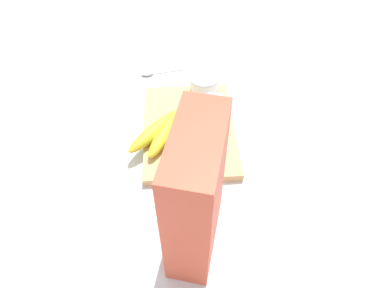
{
  "coord_description": "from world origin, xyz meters",
  "views": [
    {
      "loc": [
        0.61,
        -0.03,
        0.66
      ],
      "look_at": [
        0.1,
        0.0,
        0.07
      ],
      "focal_mm": 33.34,
      "sensor_mm": 36.0,
      "label": 1
    }
  ],
  "objects_px": {
    "yogurt_cup_back": "(212,118)",
    "cutting_board": "(189,130)",
    "banana_bunch": "(165,132)",
    "spoon": "(156,72)",
    "cereal_box": "(196,197)",
    "yogurt_cup_front": "(204,93)"
  },
  "relations": [
    {
      "from": "cereal_box",
      "to": "banana_bunch",
      "type": "distance_m",
      "value": 0.28
    },
    {
      "from": "banana_bunch",
      "to": "cereal_box",
      "type": "bearing_deg",
      "value": 11.64
    },
    {
      "from": "yogurt_cup_front",
      "to": "banana_bunch",
      "type": "xyz_separation_m",
      "value": [
        0.1,
        -0.1,
        -0.03
      ]
    },
    {
      "from": "cereal_box",
      "to": "yogurt_cup_front",
      "type": "bearing_deg",
      "value": -172.21
    },
    {
      "from": "yogurt_cup_back",
      "to": "banana_bunch",
      "type": "xyz_separation_m",
      "value": [
        0.01,
        -0.11,
        -0.03
      ]
    },
    {
      "from": "yogurt_cup_back",
      "to": "banana_bunch",
      "type": "distance_m",
      "value": 0.12
    },
    {
      "from": "yogurt_cup_back",
      "to": "cutting_board",
      "type": "bearing_deg",
      "value": -111.34
    },
    {
      "from": "yogurt_cup_front",
      "to": "yogurt_cup_back",
      "type": "bearing_deg",
      "value": 7.38
    },
    {
      "from": "cereal_box",
      "to": "banana_bunch",
      "type": "xyz_separation_m",
      "value": [
        -0.25,
        -0.05,
        -0.11
      ]
    },
    {
      "from": "banana_bunch",
      "to": "spoon",
      "type": "height_order",
      "value": "banana_bunch"
    },
    {
      "from": "cutting_board",
      "to": "banana_bunch",
      "type": "relative_size",
      "value": 1.85
    },
    {
      "from": "cutting_board",
      "to": "banana_bunch",
      "type": "height_order",
      "value": "banana_bunch"
    },
    {
      "from": "yogurt_cup_front",
      "to": "yogurt_cup_back",
      "type": "xyz_separation_m",
      "value": [
        0.09,
        0.01,
        -0.0
      ]
    },
    {
      "from": "banana_bunch",
      "to": "spoon",
      "type": "xyz_separation_m",
      "value": [
        -0.27,
        -0.02,
        -0.03
      ]
    },
    {
      "from": "yogurt_cup_back",
      "to": "banana_bunch",
      "type": "relative_size",
      "value": 0.56
    },
    {
      "from": "cutting_board",
      "to": "yogurt_cup_front",
      "type": "height_order",
      "value": "yogurt_cup_front"
    },
    {
      "from": "yogurt_cup_front",
      "to": "spoon",
      "type": "bearing_deg",
      "value": -144.59
    },
    {
      "from": "spoon",
      "to": "yogurt_cup_front",
      "type": "bearing_deg",
      "value": 35.41
    },
    {
      "from": "yogurt_cup_front",
      "to": "spoon",
      "type": "relative_size",
      "value": 0.72
    },
    {
      "from": "cereal_box",
      "to": "yogurt_cup_front",
      "type": "relative_size",
      "value": 3.1
    },
    {
      "from": "cereal_box",
      "to": "yogurt_cup_back",
      "type": "relative_size",
      "value": 3.16
    },
    {
      "from": "cereal_box",
      "to": "yogurt_cup_back",
      "type": "distance_m",
      "value": 0.28
    }
  ]
}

